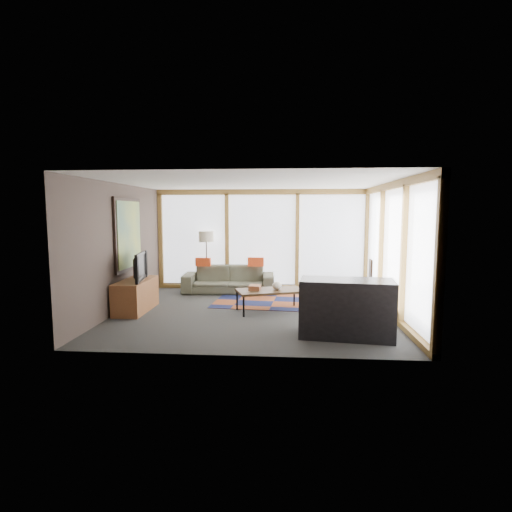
# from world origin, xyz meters

# --- Properties ---
(ground) EXTENTS (5.50, 5.50, 0.00)m
(ground) POSITION_xyz_m (0.00, 0.00, 0.00)
(ground) COLOR #2A2A28
(ground) RESTS_ON ground
(room_envelope) EXTENTS (5.52, 5.02, 2.62)m
(room_envelope) POSITION_xyz_m (0.49, 0.56, 1.54)
(room_envelope) COLOR #463832
(room_envelope) RESTS_ON ground
(rug) EXTENTS (2.76, 1.91, 0.01)m
(rug) POSITION_xyz_m (0.36, 0.94, 0.01)
(rug) COLOR brown
(rug) RESTS_ON ground
(sofa) EXTENTS (2.31, 1.00, 0.66)m
(sofa) POSITION_xyz_m (-0.81, 1.95, 0.33)
(sofa) COLOR #3A3B2D
(sofa) RESTS_ON ground
(pillow_left) EXTENTS (0.39, 0.14, 0.21)m
(pillow_left) POSITION_xyz_m (-1.45, 1.92, 0.77)
(pillow_left) COLOR #CA4019
(pillow_left) RESTS_ON sofa
(pillow_right) EXTENTS (0.41, 0.13, 0.22)m
(pillow_right) POSITION_xyz_m (-0.13, 1.98, 0.77)
(pillow_right) COLOR #CA4019
(pillow_right) RESTS_ON sofa
(floor_lamp) EXTENTS (0.39, 0.39, 1.53)m
(floor_lamp) POSITION_xyz_m (-1.41, 2.14, 0.77)
(floor_lamp) COLOR #2F2118
(floor_lamp) RESTS_ON ground
(coffee_table) EXTENTS (1.49, 1.08, 0.45)m
(coffee_table) POSITION_xyz_m (0.32, 0.08, 0.22)
(coffee_table) COLOR #332312
(coffee_table) RESTS_ON ground
(book_stack) EXTENTS (0.25, 0.30, 0.09)m
(book_stack) POSITION_xyz_m (0.00, 0.05, 0.49)
(book_stack) COLOR brown
(book_stack) RESTS_ON coffee_table
(vase) EXTENTS (0.25, 0.25, 0.17)m
(vase) POSITION_xyz_m (0.45, 0.07, 0.53)
(vase) COLOR silver
(vase) RESTS_ON coffee_table
(bookshelf) EXTENTS (0.36, 1.97, 0.49)m
(bookshelf) POSITION_xyz_m (2.43, 0.57, 0.25)
(bookshelf) COLOR #332312
(bookshelf) RESTS_ON ground
(bowl_a) EXTENTS (0.23, 0.23, 0.11)m
(bowl_a) POSITION_xyz_m (2.45, 0.01, 0.54)
(bowl_a) COLOR black
(bowl_a) RESTS_ON bookshelf
(bowl_b) EXTENTS (0.17, 0.17, 0.08)m
(bowl_b) POSITION_xyz_m (2.44, 0.33, 0.53)
(bowl_b) COLOR black
(bowl_b) RESTS_ON bookshelf
(shelf_picture) EXTENTS (0.07, 0.35, 0.45)m
(shelf_picture) POSITION_xyz_m (2.57, 1.28, 0.72)
(shelf_picture) COLOR black
(shelf_picture) RESTS_ON bookshelf
(tv_console) EXTENTS (0.53, 1.28, 0.64)m
(tv_console) POSITION_xyz_m (-2.43, -0.10, 0.32)
(tv_console) COLOR brown
(tv_console) RESTS_ON ground
(television) EXTENTS (0.28, 1.00, 0.57)m
(television) POSITION_xyz_m (-2.39, -0.14, 0.93)
(television) COLOR black
(television) RESTS_ON tv_console
(bar_counter) EXTENTS (1.56, 0.86, 0.94)m
(bar_counter) POSITION_xyz_m (1.61, -1.49, 0.47)
(bar_counter) COLOR black
(bar_counter) RESTS_ON ground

